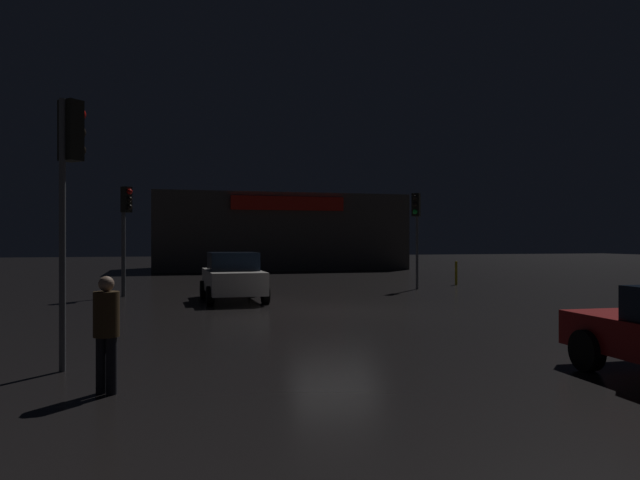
{
  "coord_description": "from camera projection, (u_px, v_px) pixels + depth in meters",
  "views": [
    {
      "loc": [
        -4.9,
        -16.5,
        2.06
      ],
      "look_at": [
        0.62,
        4.0,
        2.05
      ],
      "focal_mm": 33.71,
      "sensor_mm": 36.0,
      "label": 1
    }
  ],
  "objects": [
    {
      "name": "traffic_signal_cross_left",
      "position": [
        70.0,
        161.0,
        9.48
      ],
      "size": [
        0.42,
        0.42,
        4.26
      ],
      "color": "#595B60",
      "rests_on": "ground"
    },
    {
      "name": "store_building",
      "position": [
        276.0,
        232.0,
        42.76
      ],
      "size": [
        17.1,
        8.11,
        5.17
      ],
      "color": "#4C4742",
      "rests_on": "ground"
    },
    {
      "name": "traffic_signal_cross_right",
      "position": [
        126.0,
        219.0,
        21.65
      ],
      "size": [
        0.42,
        0.42,
        3.97
      ],
      "color": "#595B60",
      "rests_on": "ground"
    },
    {
      "name": "car_near",
      "position": [
        233.0,
        277.0,
        20.21
      ],
      "size": [
        1.99,
        4.01,
        1.63
      ],
      "color": "silver",
      "rests_on": "ground"
    },
    {
      "name": "ground_plane",
      "position": [
        335.0,
        311.0,
        17.21
      ],
      "size": [
        120.0,
        120.0,
        0.0
      ],
      "primitive_type": "plane",
      "color": "black"
    },
    {
      "name": "bollard_kerb_b",
      "position": [
        456.0,
        273.0,
        27.37
      ],
      "size": [
        0.11,
        0.11,
        1.08
      ],
      "primitive_type": "cylinder",
      "color": "gold",
      "rests_on": "ground"
    },
    {
      "name": "pedestrian",
      "position": [
        106.0,
        326.0,
        8.0
      ],
      "size": [
        0.47,
        0.47,
        1.57
      ],
      "color": "black",
      "rests_on": "ground"
    },
    {
      "name": "traffic_signal_main",
      "position": [
        416.0,
        216.0,
        24.86
      ],
      "size": [
        0.41,
        0.43,
        3.98
      ],
      "color": "#595B60",
      "rests_on": "ground"
    }
  ]
}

